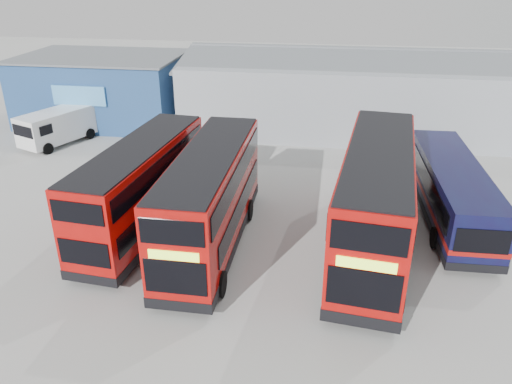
# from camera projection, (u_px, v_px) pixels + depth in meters

# --- Properties ---
(ground_plane) EXTENTS (120.00, 120.00, 0.00)m
(ground_plane) POSITION_uv_depth(u_px,v_px,m) (237.00, 250.00, 22.41)
(ground_plane) COLOR #979792
(ground_plane) RESTS_ON ground
(office_block) EXTENTS (12.30, 8.32, 5.12)m
(office_block) POSITION_uv_depth(u_px,v_px,m) (104.00, 88.00, 39.31)
(office_block) COLOR navy
(office_block) RESTS_ON ground
(maintenance_shed) EXTENTS (30.50, 12.00, 5.89)m
(maintenance_shed) POSITION_uv_depth(u_px,v_px,m) (387.00, 92.00, 38.11)
(maintenance_shed) COLOR #969CA4
(maintenance_shed) RESTS_ON ground
(double_decker_left) EXTENTS (3.38, 10.33, 4.29)m
(double_decker_left) POSITION_uv_depth(u_px,v_px,m) (142.00, 189.00, 23.21)
(double_decker_left) COLOR #B20D0A
(double_decker_left) RESTS_ON ground
(double_decker_centre) EXTENTS (2.78, 10.62, 4.47)m
(double_decker_centre) POSITION_uv_depth(u_px,v_px,m) (211.00, 201.00, 21.90)
(double_decker_centre) COLOR #B20D0A
(double_decker_centre) RESTS_ON ground
(double_decker_right) EXTENTS (4.08, 11.69, 4.85)m
(double_decker_right) POSITION_uv_depth(u_px,v_px,m) (375.00, 203.00, 21.29)
(double_decker_right) COLOR #B20D0A
(double_decker_right) RESTS_ON ground
(single_decker_blue) EXTENTS (2.82, 10.74, 2.89)m
(single_decker_blue) POSITION_uv_depth(u_px,v_px,m) (451.00, 192.00, 24.54)
(single_decker_blue) COLOR #0C1237
(single_decker_blue) RESTS_ON ground
(panel_van) EXTENTS (4.02, 5.75, 2.35)m
(panel_van) POSITION_uv_depth(u_px,v_px,m) (57.00, 126.00, 34.68)
(panel_van) COLOR white
(panel_van) RESTS_ON ground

